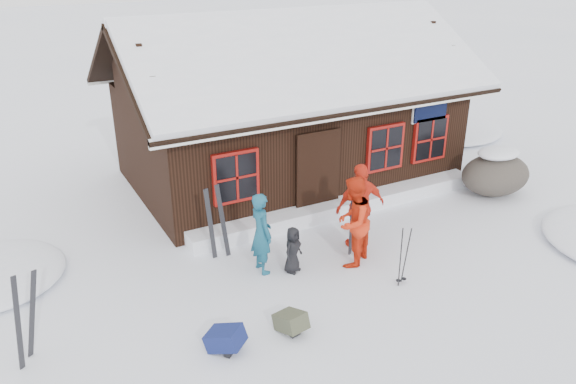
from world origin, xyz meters
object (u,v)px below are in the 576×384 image
at_px(skier_teal, 261,233).
at_px(skier_crouched, 293,250).
at_px(backpack_olive, 291,325).
at_px(backpack_blue, 226,342).
at_px(ski_pair_left, 25,319).
at_px(skier_orange_right, 360,207).
at_px(boulder, 496,173).
at_px(skier_orange_left, 353,222).
at_px(ski_poles, 403,257).

xyz_separation_m(skier_teal, skier_crouched, (0.51, -0.31, -0.35)).
bearing_deg(backpack_olive, backpack_blue, 164.92).
relative_size(ski_pair_left, backpack_olive, 2.95).
distance_m(skier_orange_right, ski_pair_left, 6.42).
relative_size(boulder, ski_pair_left, 1.25).
xyz_separation_m(skier_crouched, backpack_olive, (-0.93, -1.63, -0.33)).
height_order(skier_teal, skier_orange_left, skier_orange_left).
xyz_separation_m(skier_orange_left, backpack_blue, (-3.21, -1.25, -0.77)).
bearing_deg(ski_pair_left, backpack_olive, -53.05).
xyz_separation_m(ski_pair_left, backpack_olive, (3.78, -1.35, -0.56)).
height_order(skier_crouched, ski_poles, ski_poles).
distance_m(skier_teal, backpack_blue, 2.49).
xyz_separation_m(skier_orange_left, ski_poles, (0.41, -1.07, -0.36)).
bearing_deg(ski_poles, backpack_olive, -173.69).
distance_m(boulder, backpack_olive, 7.65).
height_order(skier_teal, boulder, skier_teal).
relative_size(skier_teal, backpack_blue, 3.03).
distance_m(ski_pair_left, ski_poles, 6.37).
bearing_deg(ski_poles, skier_teal, 141.46).
distance_m(skier_orange_left, backpack_olive, 2.61).
distance_m(skier_crouched, ski_pair_left, 4.72).
xyz_separation_m(skier_crouched, ski_poles, (1.57, -1.35, 0.09)).
distance_m(skier_teal, skier_orange_right, 2.20).
bearing_deg(backpack_blue, skier_orange_left, -18.92).
xyz_separation_m(backpack_blue, backpack_olive, (1.11, -0.09, -0.01)).
bearing_deg(backpack_blue, ski_poles, -37.32).
distance_m(skier_orange_right, ski_poles, 1.60).
bearing_deg(ski_poles, skier_orange_right, 85.73).
bearing_deg(skier_crouched, skier_teal, 120.34).
distance_m(ski_poles, backpack_blue, 3.64).
xyz_separation_m(skier_teal, skier_orange_left, (1.67, -0.59, 0.10)).
relative_size(boulder, backpack_olive, 3.68).
distance_m(skier_orange_left, boulder, 5.27).
bearing_deg(ski_poles, skier_crouched, 139.32).
relative_size(ski_pair_left, backpack_blue, 2.76).
bearing_deg(skier_teal, skier_crouched, -122.12).
bearing_deg(skier_orange_left, boulder, 159.56).
distance_m(skier_teal, ski_pair_left, 4.24).
height_order(skier_crouched, ski_pair_left, ski_pair_left).
height_order(ski_poles, backpack_olive, ski_poles).
bearing_deg(skier_orange_right, skier_crouched, 13.86).
xyz_separation_m(ski_pair_left, ski_poles, (6.28, -1.07, -0.14)).
bearing_deg(skier_orange_right, boulder, -165.29).
distance_m(skier_orange_right, backpack_blue, 4.19).
height_order(boulder, ski_pair_left, ski_pair_left).
xyz_separation_m(skier_orange_left, skier_crouched, (-1.16, 0.28, -0.45)).
bearing_deg(backpack_olive, ski_poles, -4.10).
height_order(skier_orange_left, ski_poles, skier_orange_left).
bearing_deg(backpack_blue, skier_teal, 10.00).
height_order(skier_orange_right, backpack_blue, skier_orange_right).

